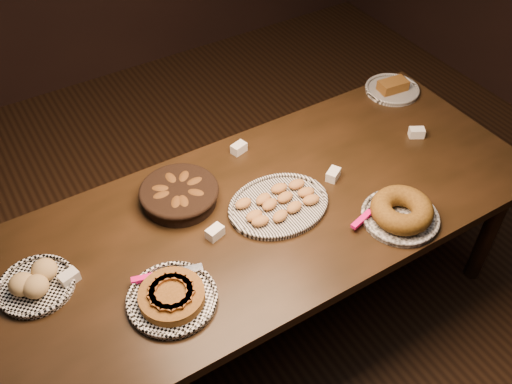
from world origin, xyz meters
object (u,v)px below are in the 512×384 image
bundt_cake_plate (401,212)px  madeleine_platter (279,204)px  buffet_table (266,221)px  apple_tart_plate (172,297)px

bundt_cake_plate → madeleine_platter: bearing=154.1°
buffet_table → madeleine_platter: size_ratio=5.51×
buffet_table → apple_tart_plate: apple_tart_plate is taller
buffet_table → apple_tart_plate: bearing=-158.6°
buffet_table → bundt_cake_plate: bearing=-37.6°
buffet_table → bundt_cake_plate: size_ratio=6.41×
apple_tart_plate → bundt_cake_plate: bundt_cake_plate is taller
apple_tart_plate → buffet_table: bearing=-2.6°
madeleine_platter → buffet_table: bearing=176.1°
bundt_cake_plate → buffet_table: bearing=156.0°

